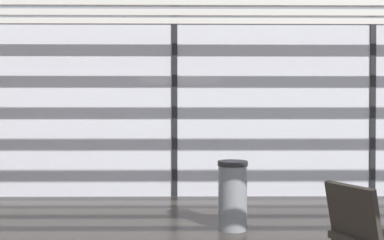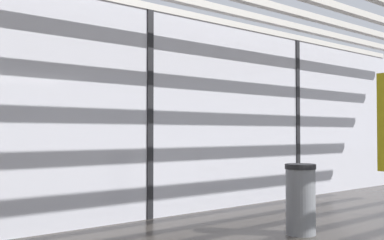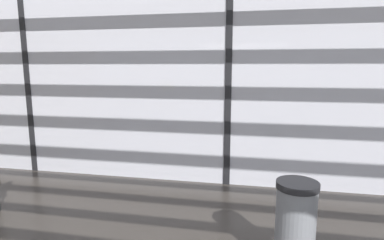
# 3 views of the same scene
# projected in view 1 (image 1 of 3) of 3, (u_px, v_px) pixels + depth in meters

# --- Properties ---
(glass_curtain_wall) EXTENTS (14.00, 0.08, 3.04)m
(glass_curtain_wall) POSITION_uv_depth(u_px,v_px,m) (175.00, 110.00, 7.12)
(glass_curtain_wall) COLOR silver
(glass_curtain_wall) RESTS_ON ground
(window_mullion_1) EXTENTS (0.10, 0.12, 3.04)m
(window_mullion_1) POSITION_uv_depth(u_px,v_px,m) (175.00, 110.00, 7.12)
(window_mullion_1) COLOR black
(window_mullion_1) RESTS_ON ground
(window_mullion_2) EXTENTS (0.10, 0.12, 3.04)m
(window_mullion_2) POSITION_uv_depth(u_px,v_px,m) (371.00, 110.00, 7.15)
(window_mullion_2) COLOR black
(window_mullion_2) RESTS_ON ground
(parked_airplane) EXTENTS (11.06, 4.14, 4.14)m
(parked_airplane) POSITION_uv_depth(u_px,v_px,m) (233.00, 94.00, 12.00)
(parked_airplane) COLOR #B2BCD6
(parked_airplane) RESTS_ON ground
(lounge_chair_3) EXTENTS (0.69, 0.67, 0.87)m
(lounge_chair_3) POSITION_uv_depth(u_px,v_px,m) (363.00, 228.00, 3.35)
(lounge_chair_3) COLOR #28231E
(lounge_chair_3) RESTS_ON ground
(trash_bin) EXTENTS (0.38, 0.38, 0.86)m
(trash_bin) POSITION_uv_depth(u_px,v_px,m) (233.00, 195.00, 5.05)
(trash_bin) COLOR slate
(trash_bin) RESTS_ON ground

